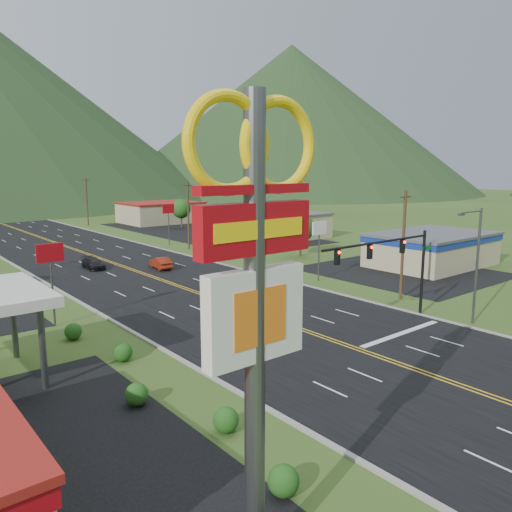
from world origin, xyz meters
TOP-DOWN VIEW (x-y plane):
  - curb_west at (-10.15, 0.00)m, footprint 0.30×460.00m
  - pylon_sign at (-17.00, 2.00)m, footprint 4.32×0.60m
  - traffic_signal at (6.48, 14.00)m, footprint 13.10×0.43m
  - streetlight_east at (11.18, 10.00)m, footprint 3.28×0.25m
  - building_east_near at (30.00, 25.00)m, footprint 15.40×10.40m
  - building_east_mid at (32.00, 55.00)m, footprint 14.40×11.40m
  - building_east_far at (28.00, 90.00)m, footprint 16.40×12.40m
  - pole_sign_west_a at (-14.00, 30.00)m, footprint 2.00×0.18m
  - pole_sign_east_a at (13.00, 28.00)m, footprint 2.00×0.18m
  - pole_sign_east_b at (13.00, 60.00)m, footprint 2.00×0.18m
  - tree_east_a at (22.00, 40.00)m, footprint 3.84×3.84m
  - tree_east_b at (26.00, 78.00)m, footprint 3.84×3.84m
  - utility_pole_a at (13.50, 18.00)m, footprint 1.60×0.28m
  - utility_pole_b at (13.50, 55.00)m, footprint 1.60×0.28m
  - utility_pole_c at (13.50, 95.00)m, footprint 1.60×0.28m
  - utility_pole_d at (13.50, 135.00)m, footprint 1.60×0.28m
  - mountain_ne at (147.84, 176.19)m, footprint 180.00×180.00m
  - car_dark_mid at (-3.30, 49.51)m, footprint 1.96×4.47m
  - car_red_far at (2.97, 44.39)m, footprint 2.03×4.39m

SIDE VIEW (x-z plane):
  - curb_west at x=-10.15m, z-range -0.07..0.07m
  - car_dark_mid at x=-3.30m, z-range 0.00..1.28m
  - car_red_far at x=2.97m, z-range 0.00..1.39m
  - building_east_mid at x=32.00m, z-range 0.01..4.31m
  - building_east_far at x=28.00m, z-range 0.01..4.51m
  - building_east_near at x=30.00m, z-range 0.22..4.32m
  - tree_east_a at x=22.00m, z-range 0.98..6.80m
  - tree_east_b at x=26.00m, z-range 0.98..6.80m
  - pole_sign_west_a at x=-14.00m, z-range 1.85..8.25m
  - pole_sign_east_a at x=13.00m, z-range 1.85..8.25m
  - pole_sign_east_b at x=13.00m, z-range 1.85..8.25m
  - utility_pole_a at x=13.50m, z-range 0.13..10.13m
  - utility_pole_b at x=13.50m, z-range 0.13..10.13m
  - utility_pole_c at x=13.50m, z-range 0.13..10.13m
  - utility_pole_d at x=13.50m, z-range 0.13..10.13m
  - streetlight_east at x=11.18m, z-range 0.68..9.68m
  - traffic_signal at x=6.48m, z-range 1.83..8.83m
  - pylon_sign at x=-17.00m, z-range 2.30..16.30m
  - mountain_ne at x=147.84m, z-range 0.00..70.00m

